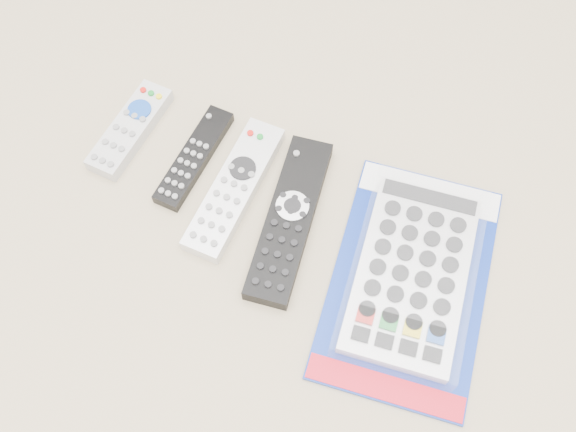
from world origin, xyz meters
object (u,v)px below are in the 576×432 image
at_px(remote_silver_dvd, 234,188).
at_px(remote_large_black, 290,219).
at_px(remote_slim_black, 194,158).
at_px(remote_small_grey, 130,129).
at_px(jumbo_remote_packaged, 412,273).

bearing_deg(remote_silver_dvd, remote_large_black, -8.57).
bearing_deg(remote_slim_black, remote_small_grey, 178.89).
bearing_deg(remote_slim_black, jumbo_remote_packaged, -6.48).
xyz_separation_m(remote_silver_dvd, remote_large_black, (0.09, -0.01, 0.00)).
xyz_separation_m(remote_large_black, jumbo_remote_packaged, (0.17, -0.01, 0.01)).
xyz_separation_m(remote_slim_black, remote_silver_dvd, (0.07, -0.02, 0.00)).
relative_size(remote_slim_black, jumbo_remote_packaged, 0.50).
bearing_deg(jumbo_remote_packaged, remote_small_grey, 166.34).
height_order(remote_small_grey, remote_slim_black, remote_small_grey).
xyz_separation_m(remote_silver_dvd, jumbo_remote_packaged, (0.26, -0.03, 0.01)).
height_order(remote_small_grey, remote_silver_dvd, same).
distance_m(remote_small_grey, remote_silver_dvd, 0.18).
distance_m(remote_small_grey, remote_slim_black, 0.10).
xyz_separation_m(remote_small_grey, jumbo_remote_packaged, (0.44, -0.05, 0.01)).
height_order(remote_large_black, jumbo_remote_packaged, jumbo_remote_packaged).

